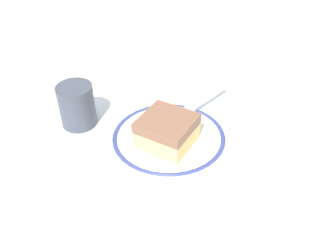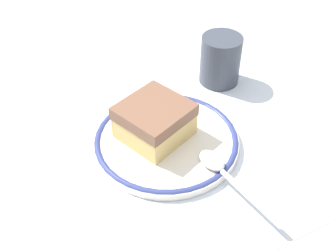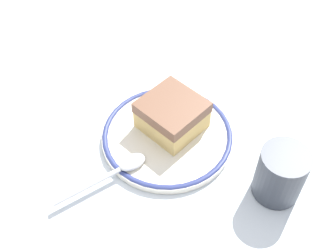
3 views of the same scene
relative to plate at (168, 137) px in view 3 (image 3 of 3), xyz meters
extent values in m
plane|color=#B7B2A8|center=(0.00, -0.02, -0.01)|extent=(2.40, 2.40, 0.00)
cube|color=silver|center=(0.00, -0.02, -0.01)|extent=(0.47, 0.43, 0.00)
cylinder|color=silver|center=(0.00, 0.00, 0.00)|extent=(0.19, 0.19, 0.01)
torus|color=navy|center=(0.00, 0.00, 0.00)|extent=(0.19, 0.19, 0.01)
cube|color=#DBB76B|center=(0.01, -0.01, 0.02)|extent=(0.10, 0.10, 0.03)
cube|color=brown|center=(0.01, -0.01, 0.04)|extent=(0.10, 0.10, 0.02)
ellipsoid|color=silver|center=(-0.03, 0.07, 0.01)|extent=(0.03, 0.04, 0.01)
cylinder|color=silver|center=(-0.03, 0.13, 0.01)|extent=(0.02, 0.10, 0.01)
cylinder|color=#383D47|center=(-0.14, -0.09, 0.03)|extent=(0.06, 0.06, 0.08)
cylinder|color=brown|center=(-0.14, -0.09, 0.01)|extent=(0.05, 0.05, 0.03)
camera|label=1|loc=(0.37, -0.30, 0.39)|focal=39.50mm
camera|label=2|loc=(0.18, 0.34, 0.37)|focal=43.41mm
camera|label=3|loc=(-0.33, 0.16, 0.46)|focal=43.91mm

